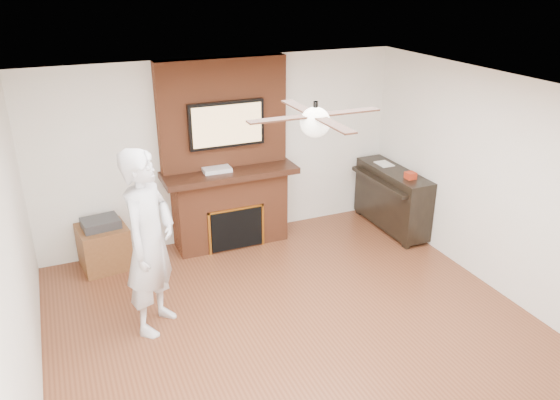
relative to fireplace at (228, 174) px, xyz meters
name	(u,v)px	position (x,y,z in m)	size (l,w,h in m)	color
room_shell	(312,235)	(0.00, -2.55, 0.25)	(5.36, 5.86, 2.86)	#5C2F1B
fireplace	(228,174)	(0.00, 0.00, 0.00)	(1.78, 0.64, 2.50)	brown
tv	(227,125)	(0.00, -0.05, 0.68)	(1.00, 0.08, 0.60)	black
ceiling_fan	(315,121)	(0.00, -2.55, 1.34)	(1.21, 1.21, 0.31)	black
person	(150,242)	(-1.34, -1.58, -0.01)	(0.72, 0.48, 1.97)	silver
side_table	(104,245)	(-1.69, -0.07, -0.69)	(0.64, 0.64, 0.66)	brown
piano	(392,198)	(2.28, -0.55, -0.51)	(0.52, 1.38, 0.99)	black
cable_box	(217,170)	(-0.17, -0.10, 0.11)	(0.36, 0.21, 0.05)	silver
candle_orange	(217,244)	(-0.24, -0.16, -0.93)	(0.07, 0.07, 0.12)	red
candle_green	(233,243)	(-0.02, -0.20, -0.95)	(0.07, 0.07, 0.09)	#377930
candle_cream	(241,241)	(0.09, -0.18, -0.94)	(0.07, 0.07, 0.11)	beige
candle_blue	(254,241)	(0.26, -0.25, -0.95)	(0.06, 0.06, 0.09)	#305E92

